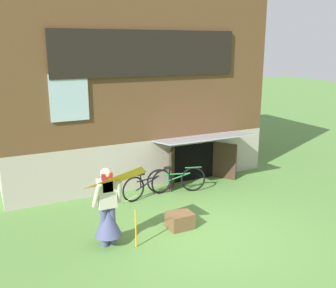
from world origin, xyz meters
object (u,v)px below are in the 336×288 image
object	(u,v)px
person	(108,214)
wooden_crate	(180,220)
bicycle_green	(176,180)
bicycle_black	(148,185)
kite	(142,192)

from	to	relation	value
person	wooden_crate	size ratio (longest dim) A/B	3.05
bicycle_green	bicycle_black	bearing A→B (deg)	-163.28
kite	bicycle_black	size ratio (longest dim) A/B	1.03
kite	wooden_crate	world-z (taller)	kite
person	bicycle_black	size ratio (longest dim) A/B	1.05
bicycle_black	kite	bearing A→B (deg)	-127.84
bicycle_green	kite	bearing A→B (deg)	-111.87
kite	bicycle_black	bearing A→B (deg)	64.76
bicycle_green	bicycle_black	xyz separation A→B (m)	(-0.81, -0.00, -0.01)
bicycle_green	wooden_crate	world-z (taller)	bicycle_green
person	kite	xyz separation A→B (m)	(0.45, -0.63, 0.59)
bicycle_black	bicycle_green	bearing A→B (deg)	-12.45
kite	person	bearing A→B (deg)	125.76
bicycle_green	wooden_crate	size ratio (longest dim) A/B	2.92
kite	bicycle_black	distance (m)	2.93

